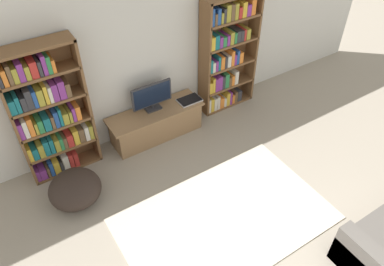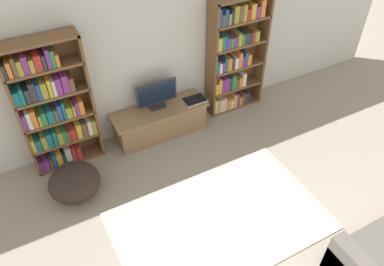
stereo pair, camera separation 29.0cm
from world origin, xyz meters
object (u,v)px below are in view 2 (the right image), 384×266
object	(u,v)px
beanbag_ottoman	(74,182)
television	(157,95)
bookshelf_left	(53,108)
bookshelf_right	(234,56)
laptop	(195,100)
tv_stand	(160,121)

from	to	relation	value
beanbag_ottoman	television	bearing A→B (deg)	23.32
bookshelf_left	bookshelf_right	distance (m)	2.80
laptop	beanbag_ottoman	xyz separation A→B (m)	(-2.07, -0.52, -0.27)
tv_stand	laptop	size ratio (longest dim) A/B	4.11
bookshelf_left	laptop	bearing A→B (deg)	-5.00
beanbag_ottoman	bookshelf_left	bearing A→B (deg)	85.88
laptop	beanbag_ottoman	world-z (taller)	laptop
bookshelf_left	tv_stand	world-z (taller)	bookshelf_left
beanbag_ottoman	laptop	bearing A→B (deg)	14.13
television	beanbag_ottoman	distance (m)	1.70
bookshelf_left	laptop	size ratio (longest dim) A/B	5.36
bookshelf_left	bookshelf_right	world-z (taller)	same
bookshelf_left	tv_stand	bearing A→B (deg)	-4.68
bookshelf_right	television	world-z (taller)	bookshelf_right
tv_stand	bookshelf_right	bearing A→B (deg)	5.00
bookshelf_left	tv_stand	distance (m)	1.61
bookshelf_right	television	xyz separation A→B (m)	(-1.36, -0.05, -0.25)
bookshelf_right	laptop	distance (m)	0.93
bookshelf_right	bookshelf_left	bearing A→B (deg)	-179.99
tv_stand	laptop	xyz separation A→B (m)	(0.57, -0.06, 0.25)
tv_stand	beanbag_ottoman	xyz separation A→B (m)	(-1.49, -0.58, -0.03)
bookshelf_left	television	world-z (taller)	bookshelf_left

